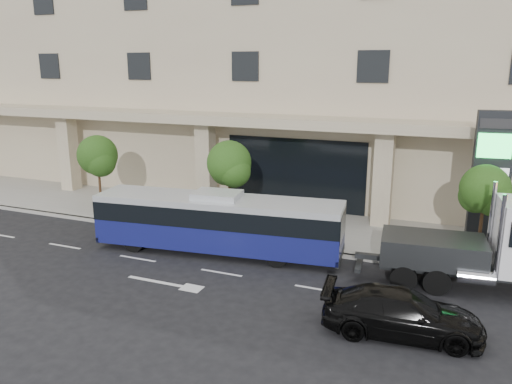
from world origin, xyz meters
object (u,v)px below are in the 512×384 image
at_px(city_bus, 218,222).
at_px(tow_truck, 499,250).
at_px(signage_pylon, 490,182).
at_px(black_sedan, 402,313).

distance_m(city_bus, tow_truck, 11.20).
relative_size(tow_truck, signage_pylon, 1.41).
distance_m(city_bus, black_sedan, 9.33).
xyz_separation_m(tow_truck, black_sedan, (-2.86, -4.42, -0.90)).
bearing_deg(city_bus, signage_pylon, 14.49).
height_order(black_sedan, signage_pylon, signage_pylon).
xyz_separation_m(city_bus, signage_pylon, (10.87, 4.20, 1.85)).
xyz_separation_m(city_bus, black_sedan, (8.34, -4.13, -0.70)).
bearing_deg(tow_truck, city_bus, 175.89).
bearing_deg(signage_pylon, tow_truck, -91.22).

